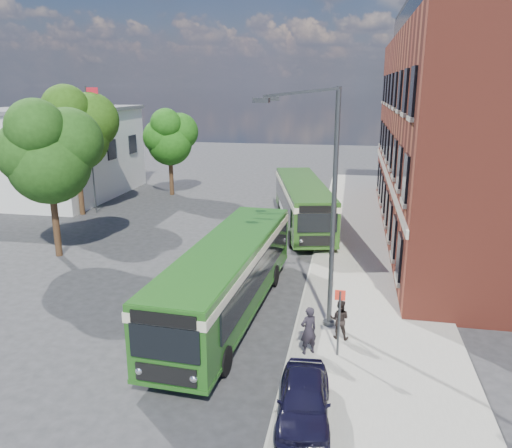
% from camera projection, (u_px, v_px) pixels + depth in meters
% --- Properties ---
extents(ground, '(120.00, 120.00, 0.00)m').
position_uv_depth(ground, '(213.00, 297.00, 22.05)').
color(ground, '#2A2A2C').
rests_on(ground, ground).
extents(pavement, '(6.00, 48.00, 0.15)m').
position_uv_depth(pavement, '(370.00, 249.00, 28.33)').
color(pavement, gray).
rests_on(pavement, ground).
extents(kerb_line, '(0.12, 48.00, 0.01)m').
position_uv_depth(kerb_line, '(316.00, 247.00, 28.90)').
color(kerb_line, beige).
rests_on(kerb_line, ground).
extents(brick_office, '(12.10, 26.00, 14.20)m').
position_uv_depth(brick_office, '(498.00, 122.00, 28.99)').
color(brick_office, maroon).
rests_on(brick_office, ground).
extents(white_building, '(9.40, 13.40, 7.30)m').
position_uv_depth(white_building, '(61.00, 152.00, 41.39)').
color(white_building, silver).
rests_on(white_building, ground).
extents(flagpole, '(0.95, 0.10, 9.00)m').
position_uv_depth(flagpole, '(91.00, 145.00, 35.30)').
color(flagpole, '#373A3C').
rests_on(flagpole, ground).
extents(street_lamp, '(2.96, 2.38, 9.00)m').
position_uv_depth(street_lamp, '(324.00, 207.00, 18.00)').
color(street_lamp, '#373A3C').
rests_on(street_lamp, ground).
extents(bus_stop_sign, '(0.35, 0.08, 2.52)m').
position_uv_depth(bus_stop_sign, '(339.00, 319.00, 16.66)').
color(bus_stop_sign, '#373A3C').
rests_on(bus_stop_sign, ground).
extents(bus_front, '(3.24, 12.57, 3.02)m').
position_uv_depth(bus_front, '(228.00, 272.00, 19.93)').
color(bus_front, '#1F5217').
rests_on(bus_front, ground).
extents(bus_rear, '(5.23, 12.32, 3.02)m').
position_uv_depth(bus_rear, '(303.00, 200.00, 32.40)').
color(bus_rear, '#254F18').
rests_on(bus_rear, ground).
extents(parked_car, '(1.66, 3.62, 1.21)m').
position_uv_depth(parked_car, '(304.00, 399.00, 13.61)').
color(parked_car, black).
rests_on(parked_car, pavement).
extents(pedestrian_a, '(0.75, 0.70, 1.71)m').
position_uv_depth(pedestrian_a, '(308.00, 330.00, 16.91)').
color(pedestrian_a, black).
rests_on(pedestrian_a, pavement).
extents(pedestrian_b, '(0.78, 0.64, 1.47)m').
position_uv_depth(pedestrian_b, '(340.00, 319.00, 17.98)').
color(pedestrian_b, black).
rests_on(pedestrian_b, pavement).
extents(tree_left, '(5.01, 4.76, 8.45)m').
position_uv_depth(tree_left, '(48.00, 151.00, 25.83)').
color(tree_left, '#3C2915').
rests_on(tree_left, ground).
extents(tree_mid, '(5.41, 5.14, 9.14)m').
position_uv_depth(tree_mid, '(75.00, 128.00, 34.46)').
color(tree_mid, '#3C2915').
rests_on(tree_mid, ground).
extents(tree_right, '(4.31, 4.10, 7.28)m').
position_uv_depth(tree_right, '(170.00, 137.00, 41.34)').
color(tree_right, '#3C2915').
rests_on(tree_right, ground).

